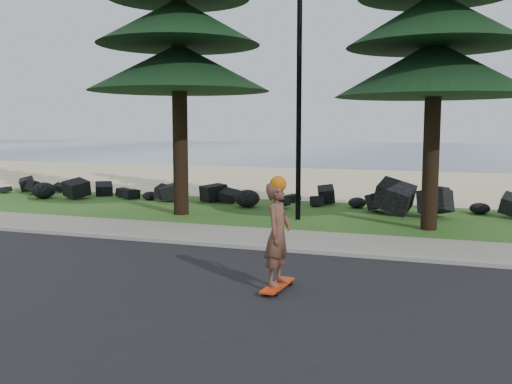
% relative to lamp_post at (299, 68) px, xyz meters
% --- Properties ---
extents(ground, '(160.00, 160.00, 0.00)m').
position_rel_lamp_post_xyz_m(ground, '(0.00, -3.20, -4.13)').
color(ground, '#2C5B1C').
rests_on(ground, ground).
extents(road, '(160.00, 7.00, 0.02)m').
position_rel_lamp_post_xyz_m(road, '(0.00, -7.70, -4.12)').
color(road, black).
rests_on(road, ground).
extents(kerb, '(160.00, 0.20, 0.10)m').
position_rel_lamp_post_xyz_m(kerb, '(0.00, -4.10, -4.08)').
color(kerb, gray).
rests_on(kerb, ground).
extents(sidewalk, '(160.00, 2.00, 0.08)m').
position_rel_lamp_post_xyz_m(sidewalk, '(0.00, -3.00, -4.09)').
color(sidewalk, gray).
rests_on(sidewalk, ground).
extents(beach_sand, '(160.00, 15.00, 0.01)m').
position_rel_lamp_post_xyz_m(beach_sand, '(0.00, 11.30, -4.13)').
color(beach_sand, '#D5B88E').
rests_on(beach_sand, ground).
extents(ocean, '(160.00, 58.00, 0.01)m').
position_rel_lamp_post_xyz_m(ocean, '(0.00, 47.80, -4.13)').
color(ocean, '#3A586F').
rests_on(ocean, ground).
extents(seawall_boulders, '(60.00, 2.40, 1.10)m').
position_rel_lamp_post_xyz_m(seawall_boulders, '(0.00, 2.40, -4.13)').
color(seawall_boulders, black).
rests_on(seawall_boulders, ground).
extents(lamp_post, '(0.25, 0.14, 8.14)m').
position_rel_lamp_post_xyz_m(lamp_post, '(0.00, 0.00, 0.00)').
color(lamp_post, black).
rests_on(lamp_post, ground).
extents(skateboarder, '(0.42, 0.98, 1.80)m').
position_rel_lamp_post_xyz_m(skateboarder, '(1.51, -6.82, -3.23)').
color(skateboarder, red).
rests_on(skateboarder, ground).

